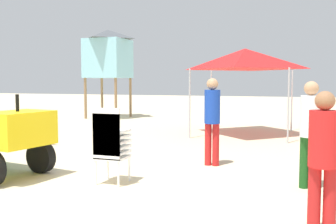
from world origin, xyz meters
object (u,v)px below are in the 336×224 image
object	(u,v)px
surfboard_pile	(17,135)
lifeguard_near_center	(310,127)
lifeguard_near_right	(323,154)
stacked_plastic_chairs	(110,140)
popup_canopy	(245,59)
traffic_cone_near	(322,156)
lifeguard_tower	(108,54)
lifeguard_near_left	(212,115)

from	to	relation	value
surfboard_pile	lifeguard_near_center	bearing A→B (deg)	-15.55
surfboard_pile	lifeguard_near_right	bearing A→B (deg)	-28.35
stacked_plastic_chairs	popup_canopy	bearing A→B (deg)	80.40
surfboard_pile	lifeguard_near_right	world-z (taller)	lifeguard_near_right
lifeguard_near_center	lifeguard_near_right	bearing A→B (deg)	-86.78
surfboard_pile	lifeguard_near_center	world-z (taller)	lifeguard_near_center
lifeguard_near_center	traffic_cone_near	bearing A→B (deg)	81.46
traffic_cone_near	stacked_plastic_chairs	bearing A→B (deg)	-142.75
lifeguard_near_center	lifeguard_tower	xyz separation A→B (m)	(-8.90, 9.95, 2.02)
surfboard_pile	lifeguard_tower	world-z (taller)	lifeguard_tower
traffic_cone_near	popup_canopy	bearing A→B (deg)	116.61
popup_canopy	lifeguard_near_right	bearing A→B (deg)	-75.87
lifeguard_near_right	lifeguard_tower	distance (m)	15.14
lifeguard_near_left	popup_canopy	bearing A→B (deg)	91.00
stacked_plastic_chairs	popup_canopy	size ratio (longest dim) A/B	0.44
stacked_plastic_chairs	surfboard_pile	bearing A→B (deg)	146.39
lifeguard_tower	lifeguard_near_left	bearing A→B (deg)	-51.27
stacked_plastic_chairs	lifeguard_near_center	bearing A→B (deg)	14.91
popup_canopy	surfboard_pile	bearing A→B (deg)	-144.05
popup_canopy	traffic_cone_near	size ratio (longest dim) A/B	6.27
surfboard_pile	lifeguard_tower	xyz separation A→B (m)	(-1.33, 7.84, 2.78)
lifeguard_near_right	lifeguard_tower	xyz separation A→B (m)	(-9.01, 11.99, 2.09)
surfboard_pile	popup_canopy	distance (m)	7.28
popup_canopy	lifeguard_tower	distance (m)	7.92
lifeguard_near_right	popup_canopy	xyz separation A→B (m)	(-2.07, 8.22, 1.51)
lifeguard_near_left	lifeguard_near_center	size ratio (longest dim) A/B	1.03
lifeguard_near_left	popup_canopy	world-z (taller)	popup_canopy
lifeguard_near_right	popup_canopy	world-z (taller)	popup_canopy
traffic_cone_near	surfboard_pile	bearing A→B (deg)	177.41
surfboard_pile	lifeguard_near_right	size ratio (longest dim) A/B	1.54
lifeguard_near_left	traffic_cone_near	distance (m)	2.35
popup_canopy	traffic_cone_near	bearing A→B (deg)	-63.39
surfboard_pile	lifeguard_near_right	distance (m)	8.76
lifeguard_near_right	popup_canopy	bearing A→B (deg)	104.13
surfboard_pile	lifeguard_tower	bearing A→B (deg)	99.63
traffic_cone_near	lifeguard_near_center	bearing A→B (deg)	-98.54
popup_canopy	traffic_cone_near	xyz separation A→B (m)	(2.22, -4.43, -2.21)
surfboard_pile	traffic_cone_near	world-z (taller)	surfboard_pile
surfboard_pile	popup_canopy	world-z (taller)	popup_canopy
popup_canopy	lifeguard_tower	xyz separation A→B (m)	(-6.94, 3.77, 0.58)
lifeguard_near_right	popup_canopy	distance (m)	8.61
lifeguard_tower	traffic_cone_near	xyz separation A→B (m)	(9.16, -8.19, -2.79)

